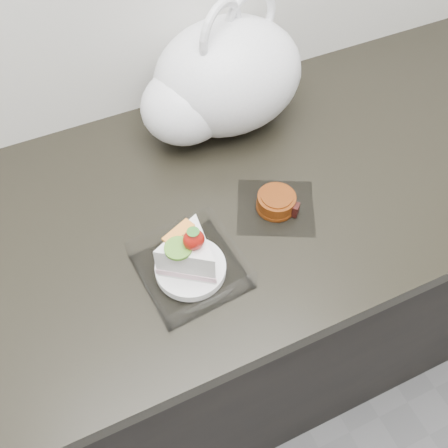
# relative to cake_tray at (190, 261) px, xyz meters

# --- Properties ---
(counter) EXTENTS (2.04, 0.64, 0.90)m
(counter) POSITION_rel_cake_tray_xyz_m (0.06, 0.13, -0.48)
(counter) COLOR black
(counter) RESTS_ON ground
(cake_tray) EXTENTS (0.18, 0.18, 0.13)m
(cake_tray) POSITION_rel_cake_tray_xyz_m (0.00, 0.00, 0.00)
(cake_tray) COLOR white
(cake_tray) RESTS_ON counter
(mooncake_wrap) EXTENTS (0.19, 0.19, 0.03)m
(mooncake_wrap) POSITION_rel_cake_tray_xyz_m (0.20, 0.06, -0.02)
(mooncake_wrap) COLOR white
(mooncake_wrap) RESTS_ON counter
(plastic_bag) EXTENTS (0.40, 0.33, 0.28)m
(plastic_bag) POSITION_rel_cake_tray_xyz_m (0.20, 0.32, 0.08)
(plastic_bag) COLOR white
(plastic_bag) RESTS_ON counter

